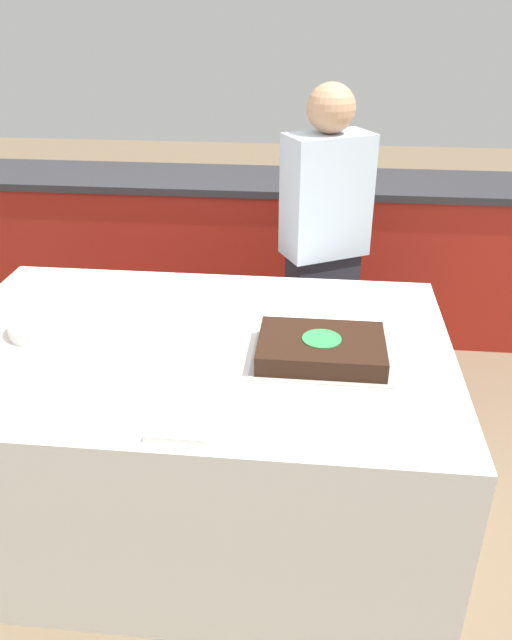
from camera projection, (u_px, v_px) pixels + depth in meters
name	position (u px, v px, depth m)	size (l,w,h in m)	color
ground_plane	(201.00, 506.00, 2.54)	(14.00, 14.00, 0.00)	#7A664C
back_counter	(248.00, 252.00, 3.81)	(4.40, 0.58, 0.92)	#A82319
dining_table	(197.00, 430.00, 2.37)	(1.81, 1.20, 0.77)	white
cake	(321.00, 349.00, 2.08)	(0.46, 0.33, 0.08)	#B7B2AD
plate_stack	(42.00, 326.00, 2.24)	(0.23, 0.23, 0.05)	white
side_plate_near_cake	(301.00, 317.00, 2.35)	(0.20, 0.20, 0.00)	white
utensil_pile	(178.00, 431.00, 1.73)	(0.17, 0.10, 0.02)	white
person_cutting_cake	(323.00, 253.00, 2.85)	(0.42, 0.35, 1.54)	#282833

